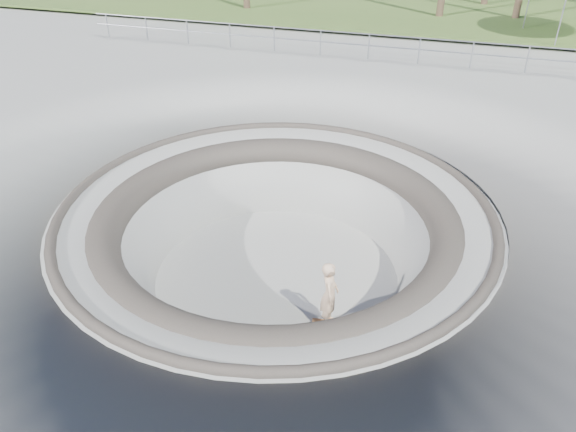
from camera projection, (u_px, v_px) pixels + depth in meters
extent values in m
plane|color=gray|center=(276.00, 209.00, 13.15)|extent=(180.00, 180.00, 0.00)
torus|color=gray|center=(277.00, 277.00, 14.21)|extent=(14.00, 14.00, 4.00)
cylinder|color=gray|center=(277.00, 275.00, 14.18)|extent=(6.60, 6.60, 0.10)
torus|color=#443E37|center=(276.00, 210.00, 13.16)|extent=(10.24, 10.24, 0.24)
torus|color=#443E37|center=(276.00, 225.00, 13.39)|extent=(8.91, 8.91, 0.81)
ellipsoid|color=olive|center=(507.00, 18.00, 63.96)|extent=(61.60, 44.00, 28.60)
cylinder|color=#96979E|center=(370.00, 34.00, 22.26)|extent=(25.00, 0.05, 0.05)
cylinder|color=#96979E|center=(369.00, 46.00, 22.49)|extent=(25.00, 0.05, 0.05)
cube|color=olive|center=(328.00, 323.00, 12.53)|extent=(0.74, 0.30, 0.02)
cylinder|color=silver|center=(328.00, 324.00, 12.54)|extent=(0.05, 0.15, 0.03)
cylinder|color=silver|center=(328.00, 324.00, 12.54)|extent=(0.05, 0.15, 0.03)
cylinder|color=silver|center=(328.00, 324.00, 12.55)|extent=(0.06, 0.03, 0.06)
cylinder|color=silver|center=(328.00, 324.00, 12.55)|extent=(0.06, 0.03, 0.06)
cylinder|color=silver|center=(328.00, 324.00, 12.55)|extent=(0.06, 0.03, 0.06)
cylinder|color=silver|center=(328.00, 324.00, 12.55)|extent=(0.06, 0.03, 0.06)
imported|color=beige|center=(330.00, 295.00, 12.10)|extent=(0.50, 0.66, 1.62)
cylinder|color=#96979E|center=(543.00, 13.00, 24.09)|extent=(0.06, 0.06, 2.35)
cylinder|color=#96979E|center=(538.00, 0.00, 26.51)|extent=(0.06, 0.06, 2.35)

